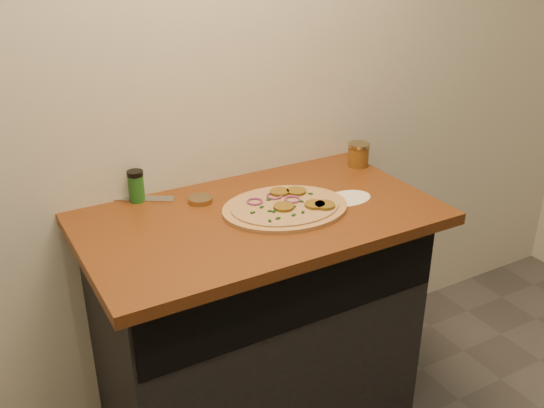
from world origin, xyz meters
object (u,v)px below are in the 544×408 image
pizza (286,207)px  chefs_knife (117,197)px  spice_shaker (136,186)px  salsa_jar (358,154)px

pizza → chefs_knife: (-0.47, 0.37, -0.00)m
pizza → spice_shaker: (-0.42, 0.32, 0.05)m
pizza → salsa_jar: (0.46, 0.21, 0.04)m
spice_shaker → pizza: bearing=-37.2°
pizza → chefs_knife: pizza is taller
salsa_jar → spice_shaker: 0.88m
chefs_knife → salsa_jar: size_ratio=3.26×
spice_shaker → chefs_knife: bearing=137.0°
pizza → chefs_knife: size_ratio=1.56×
pizza → salsa_jar: salsa_jar is taller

